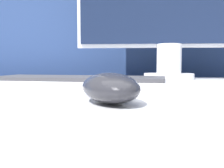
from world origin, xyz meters
TOP-DOWN VIEW (x-y plane):
  - partition_panel at (0.00, 0.66)m, footprint 5.00×0.03m
  - computer_mouse_near at (0.04, -0.13)m, footprint 0.12×0.15m
  - keyboard at (-0.05, 0.10)m, footprint 0.42×0.20m

SIDE VIEW (x-z plane):
  - partition_panel at x=0.00m, z-range 0.00..1.10m
  - keyboard at x=-0.05m, z-range 0.71..0.73m
  - computer_mouse_near at x=0.04m, z-range 0.71..0.75m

